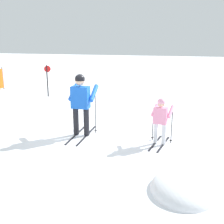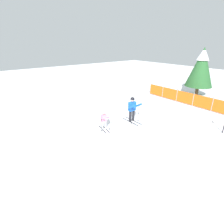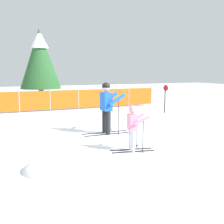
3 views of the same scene
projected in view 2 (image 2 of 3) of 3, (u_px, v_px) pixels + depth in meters
The scene contains 6 objects.
ground_plane at pixel (129, 121), 11.68m from camera, with size 60.00×60.00×0.00m, color white.
skier_adult at pixel (132, 107), 11.23m from camera, with size 1.58×0.71×1.67m.
skier_child at pixel (104, 119), 10.28m from camera, with size 1.13×0.56×1.18m.
safety_fence at pixel (193, 100), 14.12m from camera, with size 9.07×0.11×1.13m.
conifer_far at pixel (201, 66), 16.09m from camera, with size 2.44×2.44×4.54m.
snow_mound at pixel (80, 120), 11.77m from camera, with size 1.38×1.17×0.55m, color white.
Camera 2 is at (7.69, -7.41, 4.90)m, focal length 28.00 mm.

